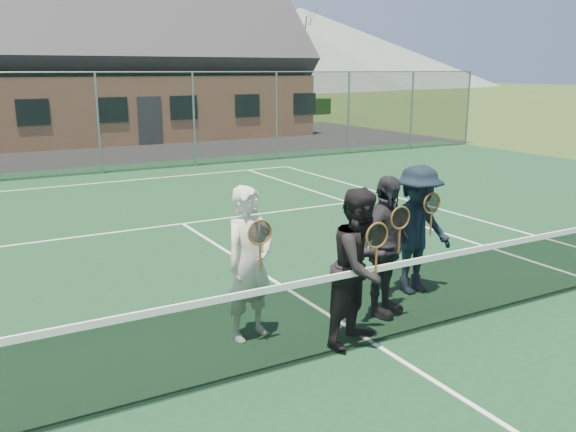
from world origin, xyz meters
name	(u,v)px	position (x,y,z in m)	size (l,w,h in m)	color
ground	(64,150)	(0.00, 20.00, 0.00)	(220.00, 220.00, 0.00)	#2C4518
court_surface	(375,345)	(0.00, 0.00, 0.01)	(30.00, 30.00, 0.02)	#14381E
hedge_row	(25,116)	(0.00, 32.00, 0.55)	(40.00, 1.20, 1.10)	black
hill_centre	(107,17)	(20.00, 95.00, 11.00)	(120.00, 120.00, 22.00)	#586A60
hill_east	(301,48)	(55.00, 95.00, 7.00)	(90.00, 90.00, 14.00)	slate
court_markings	(375,344)	(0.00, 0.00, 0.02)	(11.03, 23.83, 0.01)	white
tennis_net	(376,302)	(0.00, 0.00, 0.54)	(11.68, 0.08, 1.10)	slate
perimeter_fence	(98,123)	(0.00, 13.50, 1.52)	(30.07, 0.07, 3.02)	slate
clubhouse	(131,49)	(4.00, 24.00, 3.99)	(15.60, 8.20, 7.70)	#9E6B4C
tree_c	(51,20)	(2.00, 33.00, 5.79)	(3.20, 3.20, 7.77)	#341F12
tree_d	(215,26)	(12.00, 33.00, 5.79)	(3.20, 3.20, 7.77)	#3B2715
tree_e	(295,29)	(18.00, 33.00, 5.79)	(3.20, 3.20, 7.77)	#3A2015
player_a	(250,263)	(-1.14, 0.89, 0.92)	(0.74, 0.58, 1.80)	beige
player_b	(361,267)	(-0.10, 0.17, 0.92)	(1.06, 0.95, 1.80)	black
player_c	(385,247)	(0.63, 0.67, 0.92)	(1.14, 0.80, 1.80)	#26262B
player_d	(417,230)	(1.52, 1.11, 0.92)	(1.16, 0.67, 1.80)	black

